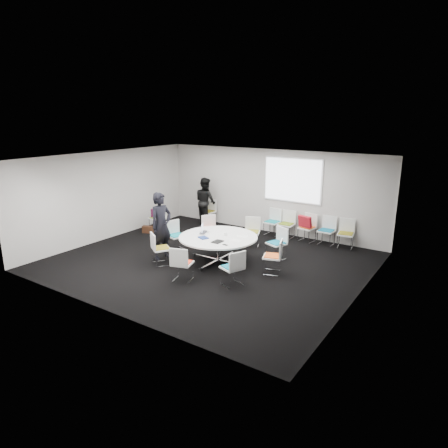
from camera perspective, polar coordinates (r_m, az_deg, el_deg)
The scene contains 31 objects.
room_shell at distance 10.54m, azimuth -1.69°, elevation 1.70°, with size 8.08×7.08×2.88m.
conference_table at distance 10.78m, azimuth -0.84°, elevation -2.79°, with size 2.12×2.12×0.73m.
projection_screen at distance 13.07m, azimuth 9.75°, elevation 6.18°, with size 1.90×0.03×1.35m, color white.
chair_ring_a at distance 10.18m, azimuth 6.96°, elevation -5.54°, with size 0.57×0.58×0.88m.
chair_ring_b at distance 11.20m, azimuth 7.53°, elevation -3.59°, with size 0.59×0.58×0.88m.
chair_ring_c at distance 12.18m, azimuth 3.98°, elevation -1.93°, with size 0.60×0.59×0.88m.
chair_ring_d at distance 12.38m, azimuth -1.89°, elevation -1.60°, with size 0.63×0.63×0.88m.
chair_ring_e at distance 11.88m, azimuth -6.82°, elevation -2.45°, with size 0.57×0.58×0.88m.
chair_ring_f at distance 10.82m, azimuth -9.01°, elevation -4.33°, with size 0.63×0.63×0.88m.
chair_ring_g at distance 9.71m, azimuth -5.99°, elevation -6.57°, with size 0.57×0.56×0.88m.
chair_ring_h at distance 9.41m, azimuth 1.22°, elevation -7.22°, with size 0.59×0.59×0.88m.
chair_back_a at distance 13.36m, azimuth 6.91°, elevation -0.43°, with size 0.49×0.48×0.88m.
chair_back_b at distance 13.14m, azimuth 8.90°, elevation -0.77°, with size 0.47×0.46×0.88m.
chair_back_c at distance 12.88m, azimuth 11.78°, elevation -1.26°, with size 0.53×0.52×0.88m.
chair_back_d at distance 12.67m, azimuth 14.40°, elevation -1.69°, with size 0.47×0.46×0.88m.
chair_back_e at distance 12.50m, azimuth 16.93°, elevation -2.11°, with size 0.53×0.52×0.88m.
chair_spare_left at distance 13.94m, azimuth -9.45°, elevation 0.15°, with size 0.53×0.54×0.88m.
chair_person_back at distance 14.69m, azimuth -2.26°, elevation 1.13°, with size 0.47×0.45×0.88m.
person_main at distance 11.10m, azimuth -8.95°, elevation -0.26°, with size 0.68×0.45×1.87m, color black.
person_back at distance 14.42m, azimuth -2.68°, elevation 3.26°, with size 0.84×0.65×1.73m, color black.
laptop at distance 11.02m, azimuth -2.71°, elevation -1.23°, with size 0.36×0.23×0.03m, color #333338.
laptop_lid at distance 11.04m, azimuth -3.12°, elevation -0.57°, with size 0.30×0.02×0.22m, color silver.
notebook_black at distance 10.25m, azimuth -0.93°, elevation -2.53°, with size 0.22×0.30×0.02m, color black.
tablet_folio at distance 10.58m, azimuth -2.97°, elevation -1.96°, with size 0.26×0.20×0.03m, color navy.
papers_right at distance 10.71m, azimuth 2.62°, elevation -1.79°, with size 0.30×0.21×0.00m, color white.
papers_front at distance 10.34m, azimuth 1.69°, elevation -2.41°, with size 0.30×0.21×0.00m, color white.
cup at distance 10.76m, azimuth 0.22°, elevation -1.45°, with size 0.08×0.08×0.09m, color white.
phone at distance 10.02m, azimuth 0.18°, elevation -2.99°, with size 0.14×0.07×0.01m, color black.
maroon_bag at distance 13.87m, azimuth -9.55°, elevation 1.53°, with size 0.40×0.14×0.28m, color #491332.
brown_bag at distance 13.79m, azimuth -10.84°, elevation -0.77°, with size 0.36×0.16×0.24m, color #341C10.
red_jacket at distance 12.56m, azimuth 11.48°, elevation 0.35°, with size 0.44×0.10×0.35m, color maroon.
Camera 1 is at (6.04, -8.33, 3.90)m, focal length 32.00 mm.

